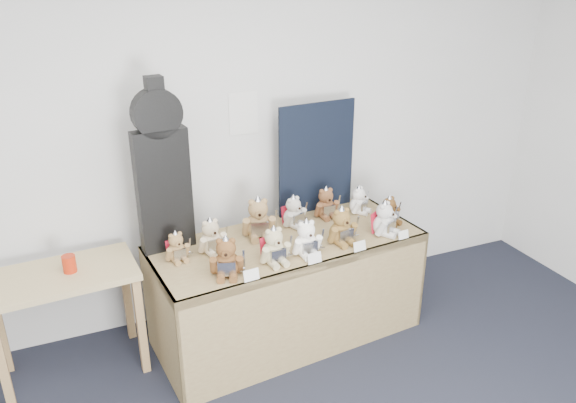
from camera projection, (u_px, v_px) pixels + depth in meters
name	position (u px, v px, depth m)	size (l,w,h in m)	color
room_shell	(243.00, 113.00, 3.89)	(6.00, 6.00, 6.00)	silver
display_table	(293.00, 266.00, 3.77)	(1.88, 0.93, 0.76)	olive
side_table	(64.00, 291.00, 3.46)	(0.91, 0.55, 0.73)	tan
guitar_case	(162.00, 169.00, 3.45)	(0.35, 0.14, 1.11)	black
navy_board	(317.00, 158.00, 4.07)	(0.61, 0.02, 0.82)	black
red_cup	(69.00, 264.00, 3.40)	(0.08, 0.08, 0.11)	red
teddy_front_far_left	(227.00, 259.00, 3.30)	(0.23, 0.21, 0.28)	brown
teddy_front_left	(274.00, 247.00, 3.44)	(0.22, 0.19, 0.27)	#BFB286
teddy_front_centre	(307.00, 239.00, 3.54)	(0.22, 0.17, 0.27)	white
teddy_front_right	(342.00, 227.00, 3.69)	(0.23, 0.19, 0.28)	brown
teddy_front_far_right	(385.00, 220.00, 3.81)	(0.22, 0.22, 0.27)	silver
teddy_front_end	(389.00, 212.00, 3.96)	(0.19, 0.18, 0.23)	brown
teddy_back_left	(211.00, 237.00, 3.57)	(0.22, 0.19, 0.26)	beige
teddy_back_centre_left	(258.00, 220.00, 3.77)	(0.26, 0.23, 0.31)	#9D7B4E
teddy_back_centre_right	(294.00, 213.00, 3.93)	(0.21, 0.19, 0.25)	silver
teddy_back_right	(326.00, 204.00, 4.07)	(0.20, 0.16, 0.25)	brown
teddy_back_end	(359.00, 201.00, 4.14)	(0.19, 0.19, 0.23)	white
teddy_back_far_left	(177.00, 248.00, 3.48)	(0.18, 0.16, 0.21)	olive
entry_card_a	(251.00, 275.00, 3.27)	(0.10, 0.00, 0.07)	white
entry_card_b	(315.00, 258.00, 3.46)	(0.09, 0.00, 0.07)	white
entry_card_c	(360.00, 246.00, 3.61)	(0.09, 0.00, 0.07)	white
entry_card_d	(403.00, 235.00, 3.76)	(0.08, 0.00, 0.06)	white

